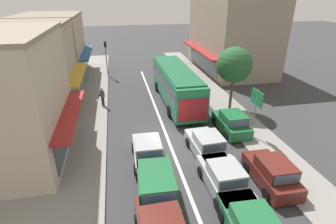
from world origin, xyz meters
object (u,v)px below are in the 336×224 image
traffic_light_downstreet (106,53)px  street_tree_right (234,65)px  sedan_adjacent_lane_lead (208,146)px  sedan_behind_bus_mid (225,180)px  pedestrian_with_handbag_near (102,96)px  wagon_adjacent_lane_trail (156,184)px  city_bus (176,83)px  directional_road_sign (256,102)px  hatchback_queue_gap_filler (148,151)px  parked_hatchback_kerb_front (272,173)px  parked_hatchback_kerb_second (232,123)px

traffic_light_downstreet → street_tree_right: street_tree_right is taller
sedan_adjacent_lane_lead → sedan_behind_bus_mid: same height
traffic_light_downstreet → pedestrian_with_handbag_near: (-0.36, -9.41, -1.79)m
wagon_adjacent_lane_trail → sedan_adjacent_lane_lead: 4.74m
city_bus → directional_road_sign: bearing=-63.3°
hatchback_queue_gap_filler → pedestrian_with_handbag_near: 9.50m
wagon_adjacent_lane_trail → directional_road_sign: size_ratio=1.27×
parked_hatchback_kerb_front → directional_road_sign: (1.36, 4.73, 1.99)m
sedan_adjacent_lane_lead → directional_road_sign: 4.56m
sedan_adjacent_lane_lead → parked_hatchback_kerb_front: (2.43, -3.22, 0.05)m
sedan_adjacent_lane_lead → sedan_behind_bus_mid: bearing=-93.4°
sedan_adjacent_lane_lead → pedestrian_with_handbag_near: pedestrian_with_handbag_near is taller
sedan_adjacent_lane_lead → pedestrian_with_handbag_near: 11.31m
wagon_adjacent_lane_trail → parked_hatchback_kerb_second: (6.47, 5.57, -0.04)m
wagon_adjacent_lane_trail → sedan_behind_bus_mid: 3.54m
sedan_behind_bus_mid → traffic_light_downstreet: traffic_light_downstreet is taller
city_bus → directional_road_sign: size_ratio=3.02×
sedan_adjacent_lane_lead → parked_hatchback_kerb_second: 3.81m
city_bus → sedan_adjacent_lane_lead: 9.07m
sedan_behind_bus_mid → sedan_adjacent_lane_lead: bearing=86.6°
sedan_behind_bus_mid → parked_hatchback_kerb_second: bearing=63.2°
sedan_adjacent_lane_lead → street_tree_right: street_tree_right is taller
parked_hatchback_kerb_second → traffic_light_downstreet: 18.42m
wagon_adjacent_lane_trail → directional_road_sign: bearing=30.6°
city_bus → directional_road_sign: 8.42m
sedan_behind_bus_mid → pedestrian_with_handbag_near: bearing=117.5°
traffic_light_downstreet → street_tree_right: size_ratio=0.77×
city_bus → hatchback_queue_gap_filler: 9.71m
traffic_light_downstreet → directional_road_sign: traffic_light_downstreet is taller
parked_hatchback_kerb_second → city_bus: bearing=113.2°
sedan_behind_bus_mid → street_tree_right: 11.08m
city_bus → sedan_behind_bus_mid: 12.24m
city_bus → sedan_adjacent_lane_lead: bearing=-90.1°
city_bus → street_tree_right: 5.39m
hatchback_queue_gap_filler → parked_hatchback_kerb_front: (6.18, -3.34, 0.00)m
wagon_adjacent_lane_trail → directional_road_sign: (7.51, 4.43, 1.96)m
sedan_behind_bus_mid → street_tree_right: size_ratio=0.78×
pedestrian_with_handbag_near → wagon_adjacent_lane_trail: bearing=-76.6°
directional_road_sign → parked_hatchback_kerb_second: bearing=132.5°
parked_hatchback_kerb_front → directional_road_sign: bearing=74.0°
wagon_adjacent_lane_trail → sedan_behind_bus_mid: (3.53, -0.25, -0.08)m
wagon_adjacent_lane_trail → directional_road_sign: 8.94m
hatchback_queue_gap_filler → parked_hatchback_kerb_front: bearing=-28.4°
sedan_behind_bus_mid → pedestrian_with_handbag_near: pedestrian_with_handbag_near is taller
sedan_adjacent_lane_lead → directional_road_sign: directional_road_sign is taller
street_tree_right → pedestrian_with_handbag_near: bearing=165.8°
parked_hatchback_kerb_front → sedan_behind_bus_mid: bearing=179.1°
parked_hatchback_kerb_front → parked_hatchback_kerb_second: bearing=86.9°
sedan_adjacent_lane_lead → parked_hatchback_kerb_second: bearing=43.9°
parked_hatchback_kerb_second → pedestrian_with_handbag_near: bearing=145.1°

